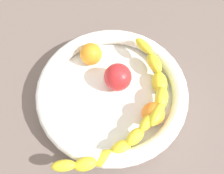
{
  "coord_description": "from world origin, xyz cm",
  "views": [
    {
      "loc": [
        21.07,
        11.18,
        52.42
      ],
      "look_at": [
        0.0,
        0.0,
        7.68
      ],
      "focal_mm": 36.66,
      "sensor_mm": 36.0,
      "label": 1
    }
  ],
  "objects_px": {
    "orange_mid_left": "(153,114)",
    "tomato_red": "(116,76)",
    "banana_draped_left": "(111,150)",
    "orange_front": "(91,54)",
    "banana_draped_right": "(156,80)",
    "fruit_bowl": "(112,91)"
  },
  "relations": [
    {
      "from": "banana_draped_right",
      "to": "tomato_red",
      "type": "height_order",
      "value": "tomato_red"
    },
    {
      "from": "fruit_bowl",
      "to": "tomato_red",
      "type": "xyz_separation_m",
      "value": [
        -0.03,
        -0.0,
        0.02
      ]
    },
    {
      "from": "fruit_bowl",
      "to": "banana_draped_right",
      "type": "xyz_separation_m",
      "value": [
        -0.06,
        0.08,
        0.02
      ]
    },
    {
      "from": "fruit_bowl",
      "to": "orange_mid_left",
      "type": "xyz_separation_m",
      "value": [
        0.01,
        0.11,
        0.02
      ]
    },
    {
      "from": "fruit_bowl",
      "to": "banana_draped_left",
      "type": "height_order",
      "value": "banana_draped_left"
    },
    {
      "from": "orange_front",
      "to": "tomato_red",
      "type": "xyz_separation_m",
      "value": [
        0.03,
        0.09,
        0.0
      ]
    },
    {
      "from": "banana_draped_right",
      "to": "orange_front",
      "type": "height_order",
      "value": "banana_draped_right"
    },
    {
      "from": "banana_draped_left",
      "to": "orange_front",
      "type": "distance_m",
      "value": 0.24
    },
    {
      "from": "banana_draped_left",
      "to": "banana_draped_right",
      "type": "relative_size",
      "value": 1.0
    },
    {
      "from": "fruit_bowl",
      "to": "tomato_red",
      "type": "height_order",
      "value": "tomato_red"
    },
    {
      "from": "fruit_bowl",
      "to": "orange_front",
      "type": "bearing_deg",
      "value": -123.14
    },
    {
      "from": "banana_draped_left",
      "to": "orange_mid_left",
      "type": "relative_size",
      "value": 3.89
    },
    {
      "from": "fruit_bowl",
      "to": "banana_draped_right",
      "type": "distance_m",
      "value": 0.1
    },
    {
      "from": "orange_mid_left",
      "to": "tomato_red",
      "type": "distance_m",
      "value": 0.12
    },
    {
      "from": "fruit_bowl",
      "to": "orange_front",
      "type": "distance_m",
      "value": 0.11
    },
    {
      "from": "fruit_bowl",
      "to": "banana_draped_left",
      "type": "bearing_deg",
      "value": 27.07
    },
    {
      "from": "banana_draped_right",
      "to": "banana_draped_left",
      "type": "bearing_deg",
      "value": -5.32
    },
    {
      "from": "banana_draped_left",
      "to": "orange_mid_left",
      "type": "bearing_deg",
      "value": 158.63
    },
    {
      "from": "banana_draped_left",
      "to": "banana_draped_right",
      "type": "distance_m",
      "value": 0.19
    },
    {
      "from": "fruit_bowl",
      "to": "banana_draped_right",
      "type": "height_order",
      "value": "banana_draped_right"
    },
    {
      "from": "banana_draped_right",
      "to": "tomato_red",
      "type": "relative_size",
      "value": 3.08
    },
    {
      "from": "banana_draped_right",
      "to": "orange_front",
      "type": "bearing_deg",
      "value": -88.39
    }
  ]
}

